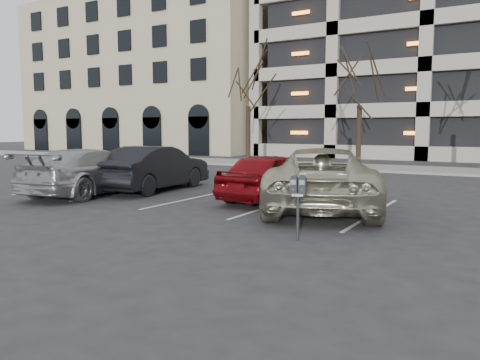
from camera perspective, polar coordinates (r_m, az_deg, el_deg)
name	(u,v)px	position (r m, az deg, el deg)	size (l,w,h in m)	color
ground	(286,224)	(10.85, 5.64, -5.32)	(140.00, 140.00, 0.00)	#28282B
sidewalk	(415,170)	(26.13, 20.51, 1.20)	(80.00, 4.00, 0.12)	gray
stall_lines	(275,205)	(13.48, 4.33, -3.01)	(16.90, 5.20, 0.00)	silver
office_building	(165,79)	(51.45, -9.12, 12.08)	(26.00, 16.20, 15.00)	tan
tree_a	(248,71)	(29.66, 1.04, 13.18)	(3.51, 3.51, 7.97)	black
tree_b	(361,67)	(26.93, 14.50, 13.25)	(3.38, 3.38, 7.68)	black
parking_meter	(298,192)	(9.09, 7.10, -1.45)	(0.33, 0.17, 1.25)	black
suv_silver	(322,178)	(12.88, 9.95, 0.20)	(4.68, 6.59, 1.67)	#BAB79F
car_red	(272,176)	(14.24, 3.91, 0.45)	(1.74, 4.32, 1.47)	maroon
car_dark	(155,168)	(16.81, -10.30, 1.42)	(1.67, 4.78, 1.57)	black
car_silver	(91,171)	(16.33, -17.70, 1.01)	(2.14, 5.27, 1.53)	#A1A5A9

